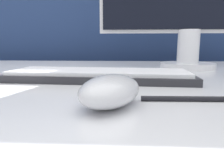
% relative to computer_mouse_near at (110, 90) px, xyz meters
% --- Properties ---
extents(partition_panel, '(5.00, 0.03, 1.43)m').
position_rel_computer_mouse_near_xyz_m(partition_panel, '(-0.01, 0.98, -0.05)').
color(partition_panel, navy).
rests_on(partition_panel, ground_plane).
extents(computer_mouse_near, '(0.11, 0.14, 0.04)m').
position_rel_computer_mouse_near_xyz_m(computer_mouse_near, '(0.00, 0.00, 0.00)').
color(computer_mouse_near, silver).
rests_on(computer_mouse_near, desk).
extents(keyboard, '(0.44, 0.17, 0.02)m').
position_rel_computer_mouse_near_xyz_m(keyboard, '(-0.04, 0.22, -0.01)').
color(keyboard, '#28282D').
rests_on(keyboard, desk).
extents(pen, '(0.16, 0.01, 0.01)m').
position_rel_computer_mouse_near_xyz_m(pen, '(0.12, 0.03, -0.02)').
color(pen, black).
rests_on(pen, desk).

